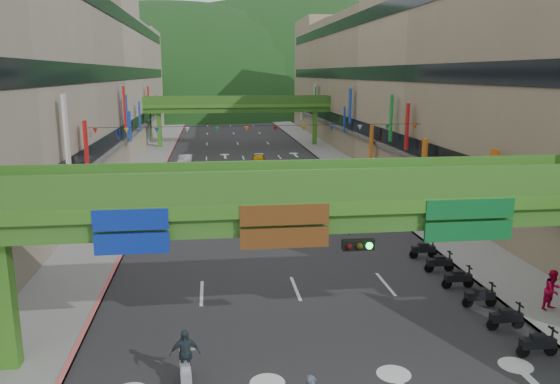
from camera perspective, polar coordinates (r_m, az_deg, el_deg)
road_slab at (r=63.41m, az=-3.64°, el=3.04°), size 18.00×140.00×0.02m
sidewalk_left at (r=63.68m, az=-13.58°, el=2.82°), size 4.00×140.00×0.15m
sidewalk_right at (r=65.00m, az=6.10°, el=3.28°), size 4.00×140.00×0.15m
curb_left at (r=63.49m, az=-11.87°, el=2.88°), size 0.20×140.00×0.18m
curb_right at (r=64.59m, az=4.46°, el=3.27°), size 0.20×140.00×0.18m
building_row_left at (r=64.26m, az=-21.18°, el=10.84°), size 12.80×95.00×19.00m
building_row_right at (r=66.49m, az=13.09°, el=11.36°), size 12.80×95.00×19.00m
overpass_near at (r=19.14m, az=7.55°, el=-2.93°), size 28.00×12.27×7.10m
overpass_far at (r=77.71m, az=-4.41°, el=8.74°), size 28.00×2.20×7.10m
hill_left at (r=173.12m, az=-11.02°, el=8.71°), size 168.00×140.00×112.00m
hill_right at (r=194.88m, az=1.33°, el=9.31°), size 208.00×176.00×128.00m
bunting_string at (r=42.85m, az=-2.03°, el=6.62°), size 26.00×0.36×0.47m
scooter_rider_mid at (r=37.93m, az=-3.20°, el=-1.80°), size 0.83×1.59×1.89m
scooter_rider_left at (r=18.99m, az=-9.89°, el=-16.78°), size 1.03×1.60×2.05m
scooter_rider_far at (r=40.18m, az=-3.89°, el=-0.79°), size 1.01×1.57×2.18m
parked_scooter_row at (r=27.10m, az=19.09°, el=-9.33°), size 1.60×11.55×1.08m
car_silver at (r=61.04m, az=-9.84°, el=3.17°), size 1.73×4.32×1.40m
car_yellow at (r=61.44m, az=-2.25°, el=3.36°), size 1.86×3.93×1.30m
pedestrian_red at (r=26.75m, az=26.59°, el=-9.43°), size 1.05×0.94×1.78m
pedestrian_dark at (r=40.30m, az=16.50°, el=-1.65°), size 1.05×0.69×1.66m
pedestrian_blue at (r=50.66m, az=8.56°, el=1.63°), size 0.96×0.72×1.86m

